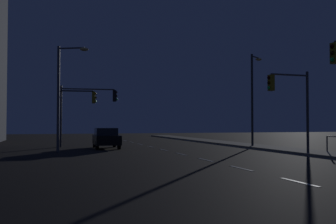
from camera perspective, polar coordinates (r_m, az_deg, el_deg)
The scene contains 10 objects.
ground_plane at distance 20.79m, azimuth 5.07°, elevation -6.97°, with size 112.00×112.00×0.00m, color black.
sidewalk_right at distance 24.88m, azimuth 22.67°, elevation -5.82°, with size 2.50×77.00×0.14m, color gray.
lane_markings_center at distance 24.07m, azimuth 1.98°, elevation -6.25°, with size 0.14×50.00×0.01m.
lane_edge_line at distance 28.15m, azimuth 13.80°, elevation -5.55°, with size 0.14×53.00×0.01m.
car_oncoming at distance 30.16m, azimuth -9.16°, elevation -3.77°, with size 1.94×4.45×1.57m.
traffic_light_far_right at distance 32.30m, azimuth -11.91°, elevation 1.25°, with size 4.63×0.58×5.00m.
traffic_light_near_right at distance 24.22m, azimuth 17.67°, elevation 2.32°, with size 2.88×0.35×4.94m.
traffic_light_near_left at distance 32.14m, azimuth -13.54°, elevation 0.92°, with size 3.14×0.59×4.82m.
street_lamp_mid_block at distance 31.95m, azimuth 12.54°, elevation 3.04°, with size 1.42×1.03×7.38m.
street_lamp_median at distance 26.39m, azimuth -15.26°, elevation 3.47°, with size 1.98×1.02×7.05m.
Camera 1 is at (-7.60, -1.76, 1.89)m, focal length 41.12 mm.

